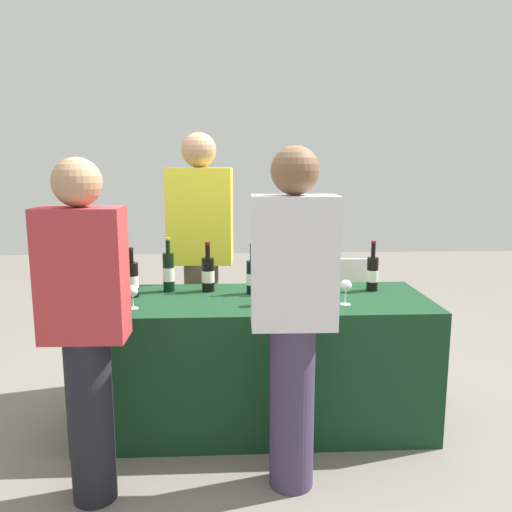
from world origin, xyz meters
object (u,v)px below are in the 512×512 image
object	(u,v)px
wine_bottle_0	(132,279)
server_pouring	(201,251)
wine_bottle_1	(169,272)
wine_glass_0	(132,292)
wine_bottle_2	(208,274)
wine_bottle_4	(285,274)
wine_bottle_3	(252,276)
wine_bottle_5	(372,273)
guest_1	(293,309)
wine_glass_3	(346,287)
menu_board	(330,313)
wine_glass_1	(259,290)
guest_0	(85,321)
wine_glass_2	(317,284)

from	to	relation	value
wine_bottle_0	server_pouring	distance (m)	0.67
wine_bottle_1	wine_glass_0	world-z (taller)	wine_bottle_1
wine_bottle_2	wine_bottle_4	bearing A→B (deg)	-9.56
wine_bottle_0	wine_bottle_4	xyz separation A→B (m)	(0.91, 0.03, 0.01)
wine_bottle_3	wine_bottle_2	bearing A→B (deg)	164.30
server_pouring	wine_bottle_2	bearing A→B (deg)	102.30
wine_bottle_0	server_pouring	size ratio (longest dim) A/B	0.17
wine_bottle_5	guest_1	world-z (taller)	guest_1
wine_bottle_4	wine_glass_0	xyz separation A→B (m)	(-0.86, -0.30, -0.03)
wine_bottle_2	wine_glass_3	world-z (taller)	wine_bottle_2
wine_bottle_4	wine_glass_3	bearing A→B (deg)	-41.63
server_pouring	menu_board	bearing A→B (deg)	-162.83
wine_bottle_3	wine_glass_1	distance (m)	0.27
wine_bottle_3	wine_glass_3	bearing A→B (deg)	-28.65
menu_board	wine_glass_0	bearing A→B (deg)	-139.58
wine_bottle_1	wine_glass_1	bearing A→B (deg)	-33.46
wine_glass_1	menu_board	bearing A→B (deg)	59.27
server_pouring	guest_0	bearing A→B (deg)	75.21
wine_glass_0	wine_bottle_5	bearing A→B (deg)	13.53
wine_bottle_3	guest_1	xyz separation A→B (m)	(0.16, -0.75, 0.01)
wine_bottle_5	server_pouring	size ratio (longest dim) A/B	0.18
wine_bottle_3	wine_glass_2	xyz separation A→B (m)	(0.36, -0.21, -0.00)
wine_bottle_1	wine_glass_1	world-z (taller)	wine_bottle_1
wine_glass_0	server_pouring	bearing A→B (deg)	68.20
wine_glass_2	wine_bottle_3	bearing A→B (deg)	149.34
wine_glass_1	wine_glass_3	bearing A→B (deg)	-0.84
wine_glass_2	server_pouring	xyz separation A→B (m)	(-0.69, 0.73, 0.07)
guest_1	wine_bottle_2	bearing A→B (deg)	118.22
wine_bottle_4	guest_1	bearing A→B (deg)	-93.28
guest_1	wine_bottle_4	bearing A→B (deg)	87.64
wine_glass_0	wine_bottle_4	bearing A→B (deg)	19.01
wine_bottle_4	wine_glass_0	bearing A→B (deg)	-160.99
wine_glass_1	guest_0	size ratio (longest dim) A/B	0.08
wine_bottle_5	wine_glass_1	world-z (taller)	wine_bottle_5
wine_bottle_1	wine_glass_3	bearing A→B (deg)	-19.46
wine_glass_1	guest_0	bearing A→B (deg)	-146.08
wine_glass_2	wine_bottle_2	bearing A→B (deg)	155.29
wine_bottle_5	guest_1	bearing A→B (deg)	-126.78
wine_bottle_0	wine_glass_3	size ratio (longest dim) A/B	2.07
wine_bottle_5	wine_glass_1	xyz separation A→B (m)	(-0.72, -0.31, -0.02)
wine_bottle_5	wine_glass_3	world-z (taller)	wine_bottle_5
wine_bottle_5	wine_bottle_3	bearing A→B (deg)	-177.07
wine_bottle_3	wine_glass_0	bearing A→B (deg)	-155.54
wine_glass_3	wine_bottle_4	bearing A→B (deg)	138.37
wine_glass_3	server_pouring	world-z (taller)	server_pouring
guest_0	guest_1	distance (m)	0.93
wine_bottle_1	guest_1	world-z (taller)	guest_1
menu_board	wine_bottle_4	bearing A→B (deg)	-118.42
wine_bottle_5	menu_board	distance (m)	0.85
wine_bottle_5	guest_0	world-z (taller)	guest_0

